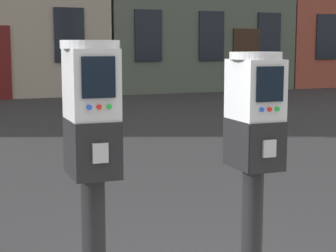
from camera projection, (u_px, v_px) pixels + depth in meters
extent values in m
cube|color=black|center=(92.00, 147.00, 2.11)|extent=(0.18, 0.25, 0.21)
cube|color=#A5A8AD|center=(100.00, 153.00, 1.99)|extent=(0.06, 0.01, 0.07)
cube|color=#B7BABF|center=(91.00, 84.00, 2.08)|extent=(0.18, 0.23, 0.26)
cube|color=black|center=(99.00, 77.00, 1.96)|extent=(0.12, 0.01, 0.14)
cylinder|color=blue|center=(89.00, 107.00, 1.96)|extent=(0.02, 0.01, 0.02)
cylinder|color=red|center=(99.00, 107.00, 1.98)|extent=(0.02, 0.01, 0.02)
cylinder|color=green|center=(109.00, 107.00, 1.99)|extent=(0.02, 0.01, 0.02)
cylinder|color=#B7BABF|center=(90.00, 44.00, 2.06)|extent=(0.22, 0.22, 0.03)
cube|color=black|center=(254.00, 144.00, 2.38)|extent=(0.18, 0.25, 0.20)
cube|color=#A5A8AD|center=(269.00, 149.00, 2.27)|extent=(0.06, 0.01, 0.07)
cube|color=#B7BABF|center=(255.00, 90.00, 2.35)|extent=(0.18, 0.23, 0.25)
cube|color=black|center=(270.00, 84.00, 2.24)|extent=(0.12, 0.01, 0.14)
cylinder|color=blue|center=(262.00, 110.00, 2.24)|extent=(0.02, 0.01, 0.02)
cylinder|color=red|center=(270.00, 109.00, 2.25)|extent=(0.02, 0.01, 0.02)
cylinder|color=green|center=(277.00, 109.00, 2.26)|extent=(0.02, 0.01, 0.02)
cylinder|color=#B7BABF|center=(256.00, 56.00, 2.33)|extent=(0.22, 0.22, 0.03)
cube|color=black|center=(69.00, 35.00, 16.84)|extent=(0.90, 0.06, 1.60)
cube|color=black|center=(148.00, 36.00, 17.81)|extent=(0.90, 0.06, 1.60)
cube|color=black|center=(211.00, 36.00, 18.67)|extent=(0.90, 0.06, 1.60)
cube|color=black|center=(269.00, 36.00, 19.52)|extent=(0.90, 0.06, 1.60)
cube|color=black|center=(246.00, 60.00, 19.29)|extent=(1.00, 0.07, 2.10)
cube|color=black|center=(327.00, 37.00, 20.47)|extent=(0.90, 0.06, 1.60)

